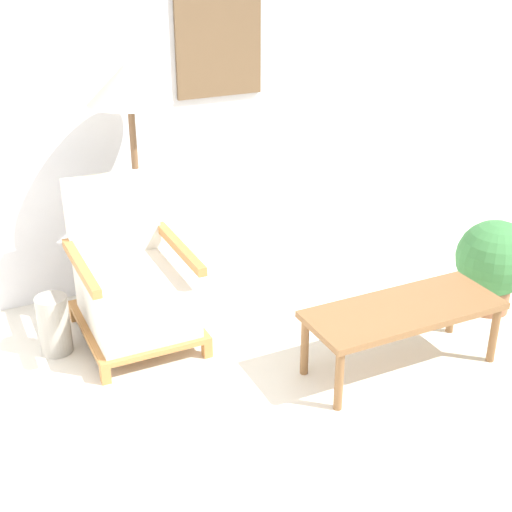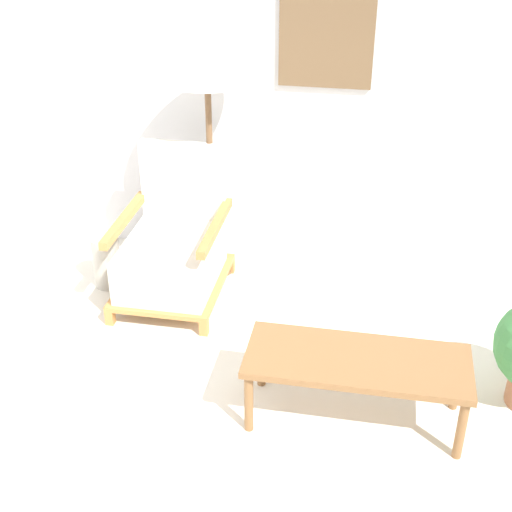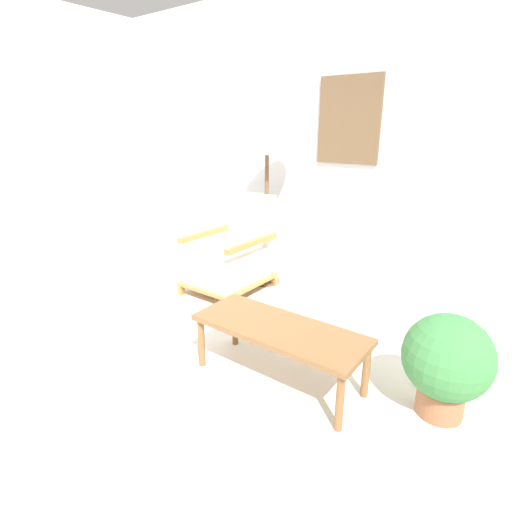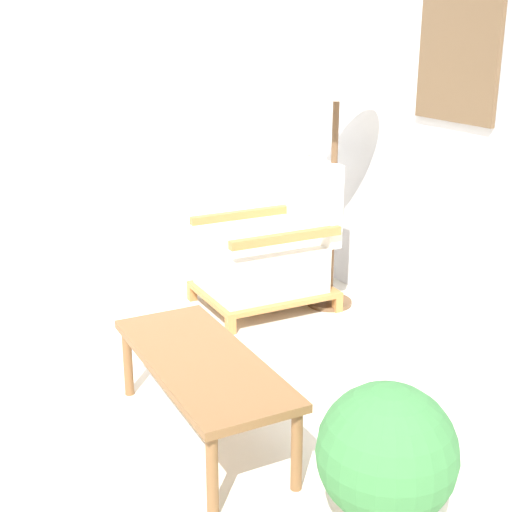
{
  "view_description": "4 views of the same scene",
  "coord_description": "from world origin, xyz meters",
  "px_view_note": "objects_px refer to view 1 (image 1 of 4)",
  "views": [
    {
      "loc": [
        -1.42,
        -1.73,
        2.19
      ],
      "look_at": [
        0.09,
        1.4,
        0.55
      ],
      "focal_mm": 50.0,
      "sensor_mm": 36.0,
      "label": 1
    },
    {
      "loc": [
        0.7,
        -1.85,
        2.45
      ],
      "look_at": [
        0.09,
        1.4,
        0.55
      ],
      "focal_mm": 50.0,
      "sensor_mm": 36.0,
      "label": 2
    },
    {
      "loc": [
        1.85,
        -0.93,
        1.51
      ],
      "look_at": [
        0.09,
        1.4,
        0.55
      ],
      "focal_mm": 28.0,
      "sensor_mm": 36.0,
      "label": 3
    },
    {
      "loc": [
        3.13,
        -0.15,
        1.68
      ],
      "look_at": [
        0.09,
        1.4,
        0.55
      ],
      "focal_mm": 50.0,
      "sensor_mm": 36.0,
      "label": 4
    }
  ],
  "objects_px": {
    "floor_lamp": "(130,95)",
    "coffee_table": "(403,314)",
    "potted_plant": "(494,262)",
    "vase": "(54,325)",
    "armchair": "(132,287)"
  },
  "relations": [
    {
      "from": "vase",
      "to": "potted_plant",
      "type": "relative_size",
      "value": 0.58
    },
    {
      "from": "coffee_table",
      "to": "armchair",
      "type": "bearing_deg",
      "value": 141.39
    },
    {
      "from": "vase",
      "to": "floor_lamp",
      "type": "bearing_deg",
      "value": 27.56
    },
    {
      "from": "coffee_table",
      "to": "potted_plant",
      "type": "distance_m",
      "value": 0.92
    },
    {
      "from": "coffee_table",
      "to": "vase",
      "type": "distance_m",
      "value": 1.9
    },
    {
      "from": "vase",
      "to": "potted_plant",
      "type": "distance_m",
      "value": 2.6
    },
    {
      "from": "floor_lamp",
      "to": "coffee_table",
      "type": "xyz_separation_m",
      "value": [
        1.01,
        -1.28,
        -0.99
      ]
    },
    {
      "from": "armchair",
      "to": "floor_lamp",
      "type": "distance_m",
      "value": 1.08
    },
    {
      "from": "armchair",
      "to": "floor_lamp",
      "type": "relative_size",
      "value": 0.59
    },
    {
      "from": "coffee_table",
      "to": "potted_plant",
      "type": "bearing_deg",
      "value": 17.68
    },
    {
      "from": "coffee_table",
      "to": "vase",
      "type": "relative_size",
      "value": 3.11
    },
    {
      "from": "armchair",
      "to": "coffee_table",
      "type": "distance_m",
      "value": 1.51
    },
    {
      "from": "potted_plant",
      "to": "vase",
      "type": "bearing_deg",
      "value": 164.8
    },
    {
      "from": "armchair",
      "to": "potted_plant",
      "type": "distance_m",
      "value": 2.16
    },
    {
      "from": "armchair",
      "to": "potted_plant",
      "type": "xyz_separation_m",
      "value": [
        2.05,
        -0.66,
        0.02
      ]
    }
  ]
}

